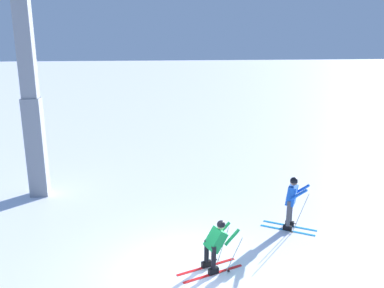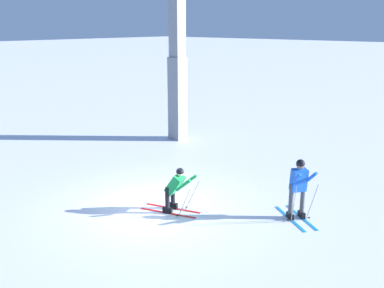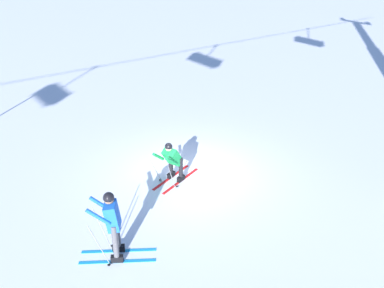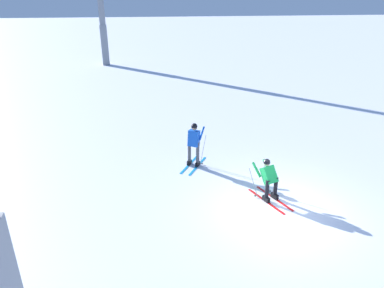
# 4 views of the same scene
# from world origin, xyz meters

# --- Properties ---
(ground_plane) EXTENTS (260.00, 260.00, 0.00)m
(ground_plane) POSITION_xyz_m (0.00, 0.00, 0.00)
(ground_plane) COLOR white
(skier_carving_main) EXTENTS (1.82, 1.09, 1.50)m
(skier_carving_main) POSITION_xyz_m (0.75, 0.12, 0.78)
(skier_carving_main) COLOR red
(skier_carving_main) RESTS_ON ground_plane
(lift_tower_near) EXTENTS (0.67, 3.04, 12.16)m
(lift_tower_near) POSITION_xyz_m (-5.07, 6.35, 5.16)
(lift_tower_near) COLOR gray
(lift_tower_near) RESTS_ON ground_plane
(skier_distant_uphill) EXTENTS (1.72, 1.34, 1.80)m
(skier_distant_uphill) POSITION_xyz_m (3.65, 2.05, 1.04)
(skier_distant_uphill) COLOR #198CCC
(skier_distant_uphill) RESTS_ON ground_plane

